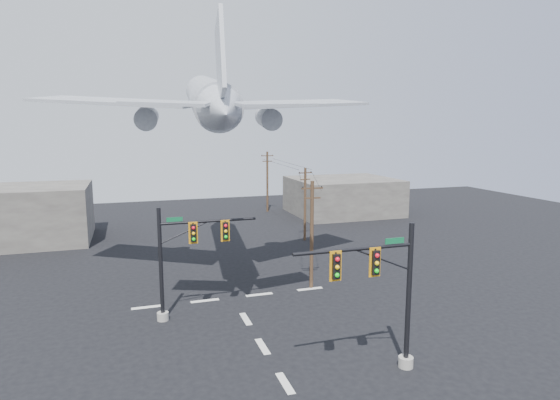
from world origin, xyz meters
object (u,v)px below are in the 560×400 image
object	(u,v)px
signal_mast_far	(182,260)
utility_pole_b	(305,203)
signal_mast_near	(386,295)
utility_pole_c	(267,180)
airliner	(209,99)
utility_pole_a	(312,233)

from	to	relation	value
signal_mast_far	utility_pole_b	xyz separation A→B (m)	(14.91, 17.22, 0.25)
signal_mast_near	utility_pole_c	bearing A→B (deg)	81.03
airliner	utility_pole_b	bearing A→B (deg)	-47.01
signal_mast_near	utility_pole_a	size ratio (longest dim) A/B	0.92
signal_mast_near	utility_pole_b	size ratio (longest dim) A/B	0.96
airliner	utility_pole_c	bearing A→B (deg)	-19.62
utility_pole_a	utility_pole_c	size ratio (longest dim) A/B	0.95
signal_mast_near	signal_mast_far	world-z (taller)	signal_mast_near
utility_pole_c	airliner	xyz separation A→B (m)	(-12.67, -26.91, 9.85)
utility_pole_a	airliner	size ratio (longest dim) A/B	0.29
signal_mast_far	utility_pole_a	distance (m)	10.37
utility_pole_c	signal_mast_far	bearing A→B (deg)	-109.38
utility_pole_a	utility_pole_b	distance (m)	15.21
utility_pole_b	utility_pole_c	size ratio (longest dim) A/B	0.91
utility_pole_b	airliner	distance (m)	17.87
utility_pole_a	utility_pole_b	xyz separation A→B (m)	(4.95, 14.38, -0.18)
signal_mast_far	utility_pole_b	size ratio (longest dim) A/B	0.92
signal_mast_far	utility_pole_a	bearing A→B (deg)	15.89
utility_pole_c	utility_pole_b	bearing A→B (deg)	-88.36
signal_mast_far	utility_pole_c	xyz separation A→B (m)	(15.97, 35.25, 0.67)
signal_mast_far	airliner	xyz separation A→B (m)	(3.30, 8.34, 10.52)
signal_mast_far	airliner	world-z (taller)	airliner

